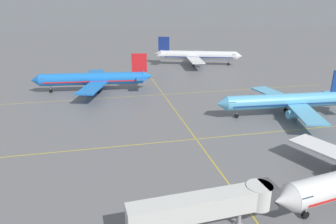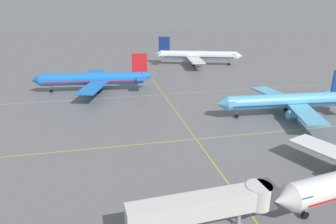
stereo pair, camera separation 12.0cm
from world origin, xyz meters
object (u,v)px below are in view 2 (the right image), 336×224
Objects in this scene: airliner_third_row at (94,79)px; airliner_far_left_stand at (197,56)px; airliner_second_row at (287,101)px; jet_bridge at (215,204)px.

airliner_far_left_stand reaches higher than airliner_third_row.
airliner_third_row reaches higher than airliner_second_row.
airliner_far_left_stand is at bearing 73.72° from jet_bridge.
airliner_second_row is 1.89× the size of jet_bridge.
airliner_second_row is at bearing -35.26° from airliner_third_row.
jet_bridge is (-32.60, -36.26, 0.22)m from airliner_second_row.
jet_bridge is at bearing -131.96° from airliner_second_row.
airliner_far_left_stand is at bearing 91.66° from airliner_second_row.
airliner_third_row is at bearing -142.18° from airliner_far_left_stand.
airliner_second_row is at bearing -88.34° from airliner_far_left_stand.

